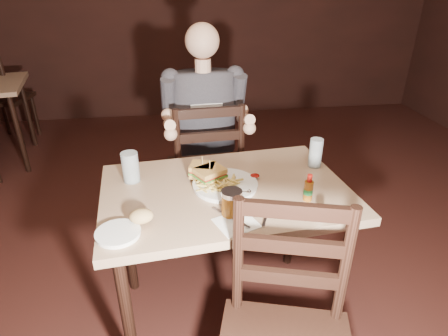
{
  "coord_description": "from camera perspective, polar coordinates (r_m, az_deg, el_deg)",
  "views": [
    {
      "loc": [
        -0.25,
        -1.28,
        1.63
      ],
      "look_at": [
        -0.04,
        0.21,
        0.85
      ],
      "focal_mm": 30.0,
      "sensor_mm": 36.0,
      "label": 1
    }
  ],
  "objects": [
    {
      "name": "room_shell",
      "position": [
        1.33,
        3.04,
        17.31
      ],
      "size": [
        7.0,
        7.0,
        7.0
      ],
      "color": "black",
      "rests_on": "ground"
    },
    {
      "name": "main_table",
      "position": [
        1.74,
        0.23,
        -5.75
      ],
      "size": [
        1.16,
        0.83,
        0.77
      ],
      "rotation": [
        0.0,
        0.0,
        0.09
      ],
      "color": "tan",
      "rests_on": "ground"
    },
    {
      "name": "chair_far",
      "position": [
        2.45,
        -2.86,
        -0.34
      ],
      "size": [
        0.49,
        0.53,
        0.99
      ],
      "primitive_type": null,
      "rotation": [
        0.0,
        0.0,
        3.2
      ],
      "color": "black",
      "rests_on": "ground"
    },
    {
      "name": "bg_chair_far",
      "position": [
        4.64,
        -30.37,
        9.16
      ],
      "size": [
        0.53,
        0.56,
        0.96
      ],
      "primitive_type": null,
      "rotation": [
        0.0,
        0.0,
        2.95
      ],
      "color": "black",
      "rests_on": "ground"
    },
    {
      "name": "diner",
      "position": [
        2.23,
        -2.95,
        9.73
      ],
      "size": [
        0.54,
        0.44,
        0.89
      ],
      "primitive_type": null,
      "rotation": [
        0.0,
        0.0,
        0.06
      ],
      "color": "#37343A",
      "rests_on": "chair_far"
    },
    {
      "name": "dinner_plate",
      "position": [
        1.7,
        0.19,
        -2.72
      ],
      "size": [
        0.31,
        0.31,
        0.02
      ],
      "primitive_type": "cylinder",
      "rotation": [
        0.0,
        0.0,
        0.09
      ],
      "color": "white",
      "rests_on": "main_table"
    },
    {
      "name": "sandwich_left",
      "position": [
        1.75,
        -3.3,
        0.28
      ],
      "size": [
        0.13,
        0.12,
        0.1
      ],
      "primitive_type": null,
      "rotation": [
        0.0,
        0.0,
        -0.28
      ],
      "color": "tan",
      "rests_on": "dinner_plate"
    },
    {
      "name": "sandwich_right",
      "position": [
        1.71,
        -2.18,
        -0.3
      ],
      "size": [
        0.16,
        0.15,
        0.11
      ],
      "primitive_type": null,
      "rotation": [
        0.0,
        0.0,
        0.51
      ],
      "color": "tan",
      "rests_on": "dinner_plate"
    },
    {
      "name": "fries_pile",
      "position": [
        1.67,
        -0.6,
        -2.26
      ],
      "size": [
        0.25,
        0.19,
        0.04
      ],
      "primitive_type": null,
      "rotation": [
        0.0,
        0.0,
        0.09
      ],
      "color": "gold",
      "rests_on": "dinner_plate"
    },
    {
      "name": "ketchup_dollop",
      "position": [
        1.76,
        4.73,
        -1.15
      ],
      "size": [
        0.05,
        0.05,
        0.01
      ],
      "primitive_type": "ellipsoid",
      "rotation": [
        0.0,
        0.0,
        0.09
      ],
      "color": "maroon",
      "rests_on": "dinner_plate"
    },
    {
      "name": "glass_left",
      "position": [
        1.78,
        -14.05,
        0.13
      ],
      "size": [
        0.08,
        0.08,
        0.14
      ],
      "primitive_type": "cylinder",
      "rotation": [
        0.0,
        0.0,
        0.09
      ],
      "color": "silver",
      "rests_on": "main_table"
    },
    {
      "name": "glass_right",
      "position": [
        1.92,
        13.79,
        2.24
      ],
      "size": [
        0.07,
        0.07,
        0.15
      ],
      "primitive_type": "cylinder",
      "rotation": [
        0.0,
        0.0,
        0.09
      ],
      "color": "silver",
      "rests_on": "main_table"
    },
    {
      "name": "hot_sauce",
      "position": [
        1.62,
        12.77,
        -2.92
      ],
      "size": [
        0.04,
        0.04,
        0.12
      ],
      "primitive_type": null,
      "rotation": [
        0.0,
        0.0,
        0.09
      ],
      "color": "brown",
      "rests_on": "main_table"
    },
    {
      "name": "salt_shaker",
      "position": [
        1.53,
        14.52,
        -6.47
      ],
      "size": [
        0.04,
        0.04,
        0.06
      ],
      "primitive_type": null,
      "rotation": [
        0.0,
        0.0,
        0.09
      ],
      "color": "white",
      "rests_on": "main_table"
    },
    {
      "name": "syrup_dispenser",
      "position": [
        1.49,
        1.16,
        -5.33
      ],
      "size": [
        0.09,
        0.09,
        0.11
      ],
      "primitive_type": null,
      "rotation": [
        0.0,
        0.0,
        0.09
      ],
      "color": "brown",
      "rests_on": "main_table"
    },
    {
      "name": "napkin",
      "position": [
        1.47,
        1.91,
        -8.39
      ],
      "size": [
        0.19,
        0.19,
        0.0
      ],
      "primitive_type": "cube",
      "rotation": [
        0.0,
        0.0,
        0.36
      ],
      "color": "white",
      "rests_on": "main_table"
    },
    {
      "name": "knife",
      "position": [
        1.49,
        1.06,
        -7.59
      ],
      "size": [
        0.13,
        0.16,
        0.0
      ],
      "primitive_type": "cube",
      "rotation": [
        0.0,
        0.0,
        0.66
      ],
      "color": "silver",
      "rests_on": "napkin"
    },
    {
      "name": "fork",
      "position": [
        1.51,
        6.42,
        -7.32
      ],
      "size": [
        0.07,
        0.14,
        0.0
      ],
      "primitive_type": "cube",
      "rotation": [
        0.0,
        0.0,
        -0.39
      ],
      "color": "silver",
      "rests_on": "napkin"
    },
    {
      "name": "side_plate",
      "position": [
        1.46,
        -15.83,
        -9.66
      ],
      "size": [
        0.18,
        0.18,
        0.01
      ],
      "primitive_type": "cylinder",
      "rotation": [
        0.0,
        0.0,
        0.09
      ],
      "color": "white",
      "rests_on": "main_table"
    },
    {
      "name": "bread_roll",
      "position": [
        1.48,
        -12.48,
        -7.17
      ],
      "size": [
        0.1,
        0.08,
        0.05
      ],
      "primitive_type": "ellipsoid",
      "rotation": [
        0.0,
        0.0,
        0.09
      ],
      "color": "tan",
      "rests_on": "side_plate"
    }
  ]
}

